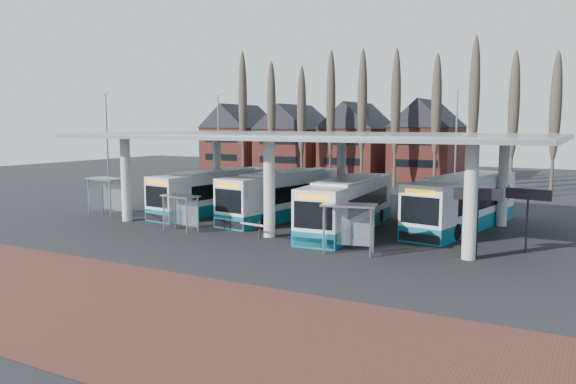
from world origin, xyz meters
The scene contains 18 objects.
ground centered at (0.00, 0.00, 0.00)m, with size 140.00×140.00×0.00m, color black.
brick_strip centered at (0.00, -12.00, 0.01)m, with size 70.00×10.00×0.03m, color #512420.
station_canopy centered at (0.00, 8.00, 5.68)m, with size 32.00×16.00×6.34m.
poplar_row centered at (0.00, 33.00, 8.78)m, with size 45.10×1.10×14.50m.
townhouse_row centered at (-15.75, 44.00, 5.94)m, with size 36.80×10.30×12.25m.
lamp_post_a centered at (-18.00, 22.00, 5.34)m, with size 0.80×0.16×10.17m.
lamp_post_b centered at (6.00, 26.00, 5.34)m, with size 0.80×0.16×10.17m.
lamp_post_d centered at (-26.00, 14.00, 5.34)m, with size 0.80×0.16×10.17m.
bus_0 centered at (-8.83, 8.97, 1.58)m, with size 3.99×12.27×3.35m.
bus_1 centered at (-2.76, 9.47, 1.64)m, with size 4.30×12.73×3.47m.
bus_2 centered at (3.39, 6.93, 1.62)m, with size 3.65×12.53×3.43m.
bus_3 centered at (9.84, 11.26, 1.69)m, with size 4.93×13.16×3.58m.
shelter_0 centered at (-15.14, 3.66, 2.09)m, with size 3.26×1.91×2.87m.
shelter_1 centered at (-6.09, 1.51, 1.70)m, with size 2.66×1.56×2.34m.
shelter_2 centered at (6.04, 0.81, 1.96)m, with size 3.16×2.08×2.70m.
info_sign_0 centered at (12.27, 3.09, 3.07)m, with size 2.40×0.78×3.66m.
info_sign_1 centered at (14.43, 5.47, 2.94)m, with size 2.34×0.49×3.50m.
barrier centered at (-0.13, 1.17, 0.87)m, with size 2.24×0.75×1.12m.
Camera 1 is at (17.62, -26.88, 6.93)m, focal length 35.00 mm.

